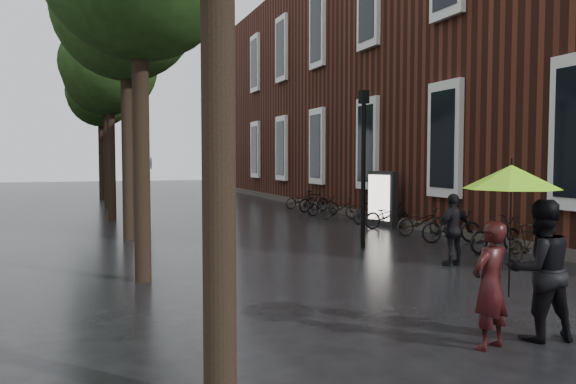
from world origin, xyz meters
name	(u,v)px	position (x,y,z in m)	size (l,w,h in m)	color
brick_building	(421,85)	(10.47, 19.46, 5.99)	(10.20, 33.20, 12.00)	#38160F
street_trees	(116,42)	(-3.99, 15.91, 6.34)	(4.33, 34.03, 8.91)	black
person_burgundy	(490,285)	(-0.43, 1.47, 0.81)	(0.59, 0.39, 1.62)	black
person_black	(540,270)	(0.44, 1.54, 0.93)	(0.90, 0.70, 1.86)	black
lime_umbrella	(511,177)	(-0.05, 1.56, 2.16)	(1.22, 1.22, 1.78)	black
pedestrian_walking	(454,230)	(2.61, 6.24, 0.81)	(0.95, 0.40, 1.62)	black
parked_bicycles	(380,214)	(4.64, 13.09, 0.45)	(2.05, 15.70, 0.98)	black
ad_lightbox	(382,199)	(4.84, 13.29, 0.99)	(0.30, 1.30, 1.96)	black
lamp_post	(363,153)	(1.87, 9.16, 2.55)	(0.22, 0.22, 4.20)	black
cycle_sign	(150,179)	(-2.76, 17.40, 1.63)	(0.13, 0.45, 2.46)	#262628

